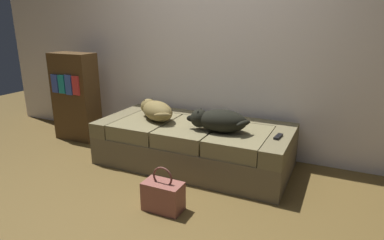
{
  "coord_description": "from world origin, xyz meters",
  "views": [
    {
      "loc": [
        1.38,
        -1.97,
        1.48
      ],
      "look_at": [
        0.0,
        0.95,
        0.5
      ],
      "focal_mm": 31.02,
      "sensor_mm": 36.0,
      "label": 1
    }
  ],
  "objects_px": {
    "dog_tan": "(156,110)",
    "handbag": "(163,196)",
    "couch": "(194,144)",
    "bookshelf": "(76,97)",
    "dog_dark": "(218,120)",
    "tv_remote": "(278,137)"
  },
  "relations": [
    {
      "from": "dog_dark",
      "to": "tv_remote",
      "type": "distance_m",
      "value": 0.58
    },
    {
      "from": "bookshelf",
      "to": "tv_remote",
      "type": "bearing_deg",
      "value": -3.85
    },
    {
      "from": "dog_tan",
      "to": "handbag",
      "type": "bearing_deg",
      "value": -56.39
    },
    {
      "from": "dog_tan",
      "to": "dog_dark",
      "type": "bearing_deg",
      "value": -6.71
    },
    {
      "from": "handbag",
      "to": "couch",
      "type": "bearing_deg",
      "value": 99.41
    },
    {
      "from": "dog_tan",
      "to": "tv_remote",
      "type": "relative_size",
      "value": 3.8
    },
    {
      "from": "couch",
      "to": "bookshelf",
      "type": "distance_m",
      "value": 1.73
    },
    {
      "from": "couch",
      "to": "dog_tan",
      "type": "distance_m",
      "value": 0.55
    },
    {
      "from": "dog_tan",
      "to": "bookshelf",
      "type": "relative_size",
      "value": 0.52
    },
    {
      "from": "couch",
      "to": "bookshelf",
      "type": "height_order",
      "value": "bookshelf"
    },
    {
      "from": "tv_remote",
      "to": "bookshelf",
      "type": "bearing_deg",
      "value": -177.25
    },
    {
      "from": "dog_tan",
      "to": "bookshelf",
      "type": "height_order",
      "value": "bookshelf"
    },
    {
      "from": "tv_remote",
      "to": "bookshelf",
      "type": "xyz_separation_m",
      "value": [
        -2.58,
        0.17,
        0.09
      ]
    },
    {
      "from": "dog_dark",
      "to": "handbag",
      "type": "height_order",
      "value": "dog_dark"
    },
    {
      "from": "handbag",
      "to": "dog_tan",
      "type": "bearing_deg",
      "value": 123.61
    },
    {
      "from": "couch",
      "to": "dog_dark",
      "type": "distance_m",
      "value": 0.48
    },
    {
      "from": "dog_tan",
      "to": "bookshelf",
      "type": "xyz_separation_m",
      "value": [
        -1.27,
        0.15,
        -0.01
      ]
    },
    {
      "from": "dog_tan",
      "to": "dog_dark",
      "type": "distance_m",
      "value": 0.75
    },
    {
      "from": "couch",
      "to": "dog_tan",
      "type": "xyz_separation_m",
      "value": [
        -0.43,
        -0.05,
        0.33
      ]
    },
    {
      "from": "couch",
      "to": "handbag",
      "type": "relative_size",
      "value": 5.26
    },
    {
      "from": "couch",
      "to": "dog_dark",
      "type": "bearing_deg",
      "value": -23.4
    },
    {
      "from": "dog_tan",
      "to": "dog_dark",
      "type": "height_order",
      "value": "dog_dark"
    }
  ]
}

